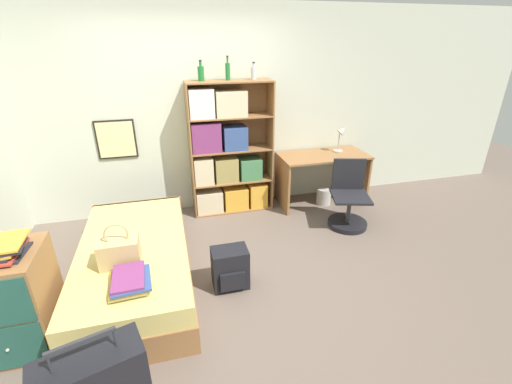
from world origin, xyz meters
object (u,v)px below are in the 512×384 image
object	(u,v)px
book_stack_on_bed	(129,281)
desk	(322,169)
dresser	(14,301)
bottle_brown	(228,71)
bottle_green	(201,73)
desk_chair	(348,206)
backpack	(230,268)
bed	(136,264)
waste_bin	(324,196)
handbag	(119,251)
desk_lamp	(342,134)
bookcase	(225,155)
bottle_clear	(254,73)
magazine_pile_on_dresser	(1,249)

from	to	relation	value
book_stack_on_bed	desk	xyz separation A→B (m)	(2.45, 1.82, 0.02)
desk	dresser	bearing A→B (deg)	-152.21
desk	bottle_brown	bearing A→B (deg)	172.48
bottle_green	bottle_brown	bearing A→B (deg)	0.34
desk_chair	backpack	bearing A→B (deg)	-154.32
bed	waste_bin	world-z (taller)	bed
handbag	desk_lamp	bearing A→B (deg)	29.26
desk	waste_bin	bearing A→B (deg)	-63.82
dresser	bookcase	xyz separation A→B (m)	(1.94, 1.85, 0.39)
bottle_clear	desk_lamp	bearing A→B (deg)	-3.70
desk_chair	bookcase	bearing A→B (deg)	150.11
handbag	bottle_brown	world-z (taller)	bottle_brown
bookcase	waste_bin	distance (m)	1.54
magazine_pile_on_dresser	desk_chair	bearing A→B (deg)	17.80
magazine_pile_on_dresser	bottle_green	world-z (taller)	bottle_green
book_stack_on_bed	waste_bin	distance (m)	3.07
magazine_pile_on_dresser	backpack	bearing A→B (deg)	8.94
book_stack_on_bed	bookcase	bearing A→B (deg)	60.35
dresser	bottle_green	bearing A→B (deg)	48.23
magazine_pile_on_dresser	bottle_brown	distance (m)	2.91
bed	desk	bearing A→B (deg)	25.99
bookcase	backpack	distance (m)	1.73
bed	desk_chair	bearing A→B (deg)	11.67
handbag	magazine_pile_on_dresser	xyz separation A→B (m)	(-0.70, -0.24, 0.30)
desk_lamp	bed	bearing A→B (deg)	-155.05
bed	backpack	size ratio (longest dim) A/B	4.83
magazine_pile_on_dresser	desk_lamp	world-z (taller)	desk_lamp
bed	desk_chair	size ratio (longest dim) A/B	2.37
bottle_green	bottle_brown	world-z (taller)	bottle_brown
magazine_pile_on_dresser	bottle_green	bearing A→B (deg)	49.11
desk_chair	waste_bin	bearing A→B (deg)	92.87
desk_chair	waste_bin	world-z (taller)	desk_chair
bottle_green	desk	world-z (taller)	bottle_green
dresser	desk_chair	xyz separation A→B (m)	(3.34, 1.05, -0.15)
desk_lamp	backpack	bearing A→B (deg)	-140.51
bottle_brown	bottle_clear	bearing A→B (deg)	-1.38
desk	desk_lamp	size ratio (longest dim) A/B	3.22
magazine_pile_on_dresser	desk	size ratio (longest dim) A/B	0.31
desk	desk_lamp	distance (m)	0.55
dresser	desk	xyz separation A→B (m)	(3.28, 1.73, 0.10)
desk	backpack	xyz separation A→B (m)	(-1.61, -1.48, -0.31)
bottle_brown	backpack	bearing A→B (deg)	-101.71
waste_bin	bottle_brown	bearing A→B (deg)	170.04
bottle_brown	backpack	world-z (taller)	bottle_brown
bottle_green	waste_bin	bearing A→B (deg)	-7.94
bed	dresser	world-z (taller)	dresser
bed	waste_bin	xyz separation A→B (m)	(2.50, 1.14, -0.10)
desk	desk_lamp	world-z (taller)	desk_lamp
dresser	bookcase	world-z (taller)	bookcase
bottle_brown	desk	distance (m)	1.84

